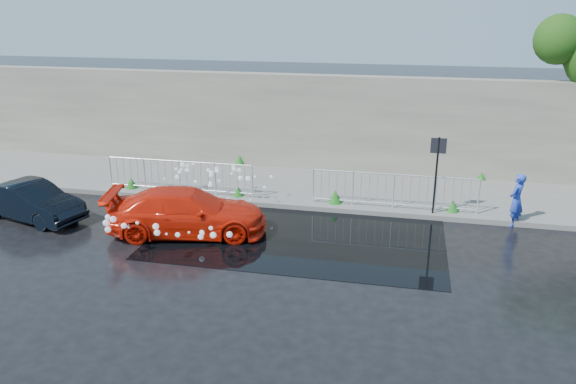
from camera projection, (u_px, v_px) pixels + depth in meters
name	position (u px, v px, depth m)	size (l,w,h in m)	color
ground	(273.00, 248.00, 14.94)	(90.00, 90.00, 0.00)	black
pavement	(307.00, 187.00, 19.53)	(30.00, 4.00, 0.15)	#5F5E5A
curb	(296.00, 206.00, 17.68)	(30.00, 0.25, 0.16)	#5F5E5A
retaining_wall	(318.00, 122.00, 20.97)	(30.00, 0.60, 3.50)	#625F53
puddle	(299.00, 235.00, 15.76)	(8.00, 5.00, 0.01)	black
sign_post	(437.00, 163.00, 16.40)	(0.45, 0.06, 2.50)	black
railing_left	(180.00, 175.00, 18.58)	(5.05, 0.05, 1.10)	silver
railing_right	(394.00, 190.00, 17.20)	(5.05, 0.05, 1.10)	silver
weeds	(295.00, 184.00, 18.96)	(12.17, 3.93, 0.43)	#184F15
water_spray	(193.00, 197.00, 16.51)	(3.59, 5.50, 0.96)	white
red_car	(187.00, 212.00, 15.65)	(1.80, 4.42, 1.28)	red
dark_car	(32.00, 201.00, 16.70)	(1.19, 3.43, 1.13)	black
person	(516.00, 200.00, 16.16)	(0.57, 0.38, 1.57)	#2541BC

